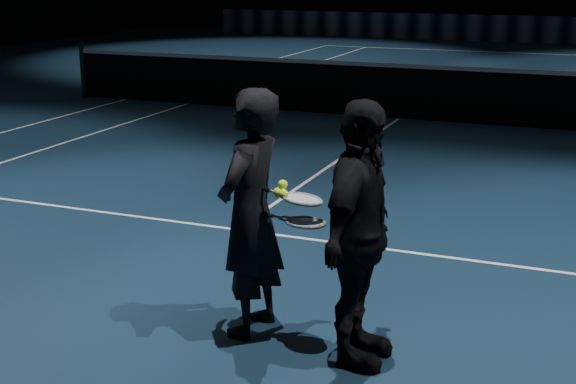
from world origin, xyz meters
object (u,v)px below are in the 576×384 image
tennis_balls (281,191)px  racket_lower (305,223)px  player_a (250,214)px  player_b (359,235)px  racket_upper (302,199)px

tennis_balls → racket_lower: bearing=-12.6°
player_a → player_b: same height
player_b → racket_lower: size_ratio=2.58×
player_b → racket_lower: (-0.39, 0.08, 0.02)m
player_a → racket_upper: size_ratio=2.58×
racket_lower → player_a: bearing=180.0°
racket_lower → tennis_balls: bearing=178.5°
racket_lower → racket_upper: 0.16m
racket_lower → racket_upper: bearing=141.3°
racket_lower → racket_upper: size_ratio=1.00×
player_a → tennis_balls: player_a is taller
player_b → racket_upper: (-0.43, 0.13, 0.16)m
player_a → player_b: 0.85m
player_a → racket_lower: bearing=83.3°
player_a → racket_lower: size_ratio=2.58×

